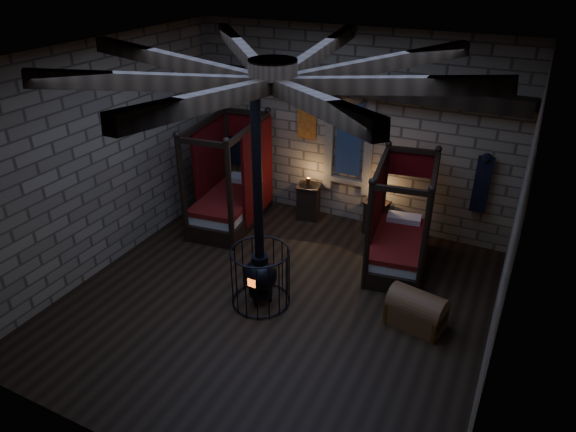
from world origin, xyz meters
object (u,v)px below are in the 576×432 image
at_px(bed_left, 232,198).
at_px(stove, 260,272).
at_px(trunk_left, 208,224).
at_px(bed_right, 399,240).
at_px(trunk_right, 416,310).

xyz_separation_m(bed_left, stove, (2.03, -2.35, 0.06)).
height_order(bed_left, trunk_left, bed_left).
xyz_separation_m(bed_right, stove, (-1.82, -2.28, 0.11)).
bearing_deg(trunk_left, bed_left, 101.24).
distance_m(bed_right, stove, 2.91).
distance_m(bed_left, trunk_left, 0.83).
distance_m(bed_right, trunk_left, 4.07).
distance_m(bed_right, trunk_right, 1.87).
xyz_separation_m(trunk_left, trunk_right, (4.77, -1.03, 0.07)).
distance_m(trunk_left, stove, 2.74).
bearing_deg(trunk_left, bed_right, 32.73).
xyz_separation_m(bed_right, trunk_left, (-4.00, -0.67, -0.29)).
distance_m(trunk_left, trunk_right, 4.88).
height_order(bed_right, trunk_left, bed_right).
bearing_deg(bed_right, trunk_left, -178.97).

